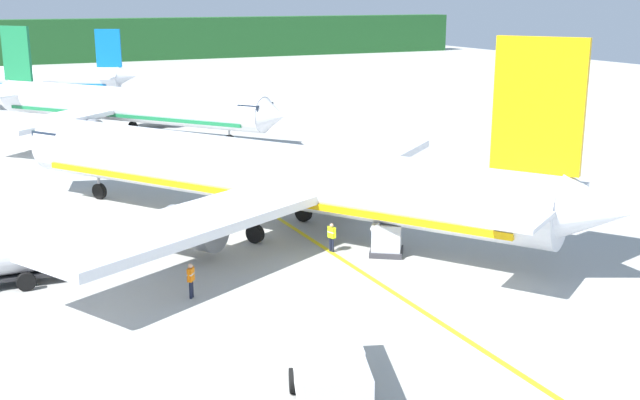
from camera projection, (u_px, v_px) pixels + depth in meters
name	position (u px, v px, depth m)	size (l,w,h in m)	color
ground	(63.00, 149.00, 73.42)	(240.00, 320.00, 0.20)	#A8A8A3
airliner_foreground	(267.00, 175.00, 46.94)	(31.18, 36.62, 11.90)	silver
airliner_mid_apron	(123.00, 105.00, 79.42)	(26.71, 31.19, 10.61)	white
airliner_far_taxiway	(21.00, 78.00, 108.56)	(29.86, 25.29, 9.35)	silver
airliner_distant	(119.00, 44.00, 196.21)	(19.10, 22.85, 6.66)	white
service_truck_fuel	(0.00, 259.00, 38.09)	(6.22, 2.68, 2.40)	silver
service_truck_baggage	(327.00, 365.00, 27.08)	(4.20, 6.77, 2.51)	silver
cargo_container_near	(386.00, 238.00, 42.95)	(2.45, 2.45, 1.95)	#333338
crew_marshaller	(332.00, 235.00, 43.35)	(0.37, 0.60, 1.64)	#191E33
crew_loader_left	(135.00, 233.00, 43.52)	(0.52, 0.46, 1.78)	#191E33
crew_loader_right	(191.00, 278.00, 36.71)	(0.46, 0.51, 1.70)	#191E33
apron_guide_line	(322.00, 247.00, 44.47)	(0.30, 60.00, 0.01)	yellow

